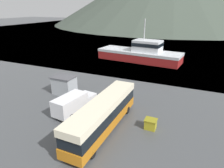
# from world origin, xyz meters

# --- Properties ---
(water_surface) EXTENTS (240.00, 240.00, 0.00)m
(water_surface) POSITION_xyz_m (0.00, 144.87, 0.00)
(water_surface) COLOR #475B6B
(water_surface) RESTS_ON ground
(tour_bus) EXTENTS (2.60, 12.36, 3.38)m
(tour_bus) POSITION_xyz_m (-1.98, 9.03, 1.90)
(tour_bus) COLOR #B26614
(tour_bus) RESTS_ON ground
(delivery_van) EXTENTS (2.85, 6.55, 2.32)m
(delivery_van) POSITION_xyz_m (-7.07, 10.97, 1.23)
(delivery_van) COLOR silver
(delivery_van) RESTS_ON ground
(fishing_boat) EXTENTS (20.42, 7.85, 9.79)m
(fishing_boat) POSITION_xyz_m (-6.69, 38.77, 1.90)
(fishing_boat) COLOR maroon
(fishing_boat) RESTS_ON water_surface
(storage_bin) EXTENTS (1.28, 1.14, 1.13)m
(storage_bin) POSITION_xyz_m (2.58, 11.16, 0.58)
(storage_bin) COLOR olive
(storage_bin) RESTS_ON ground
(dock_kiosk) EXTENTS (3.38, 2.62, 2.70)m
(dock_kiosk) POSITION_xyz_m (-11.64, 15.26, 1.36)
(dock_kiosk) COLOR #93999E
(dock_kiosk) RESTS_ON ground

